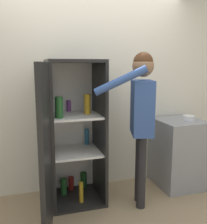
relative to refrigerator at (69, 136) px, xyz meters
The scene contains 6 objects.
ground_plane 1.05m from the refrigerator, 56.20° to the right, with size 12.00×12.00×0.00m, color tan.
wall_back 0.72m from the refrigerator, 51.18° to the left, with size 7.00×0.06×2.55m.
refrigerator is the anchor object (origin of this frame).
person 0.87m from the refrigerator, 17.62° to the right, with size 0.74×0.50×1.76m.
counter 1.54m from the refrigerator, ahead, with size 0.59×0.63×0.90m.
bowl 1.58m from the refrigerator, ahead, with size 0.15×0.15×0.07m.
Camera 1 is at (-0.82, -2.33, 1.62)m, focal length 42.00 mm.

